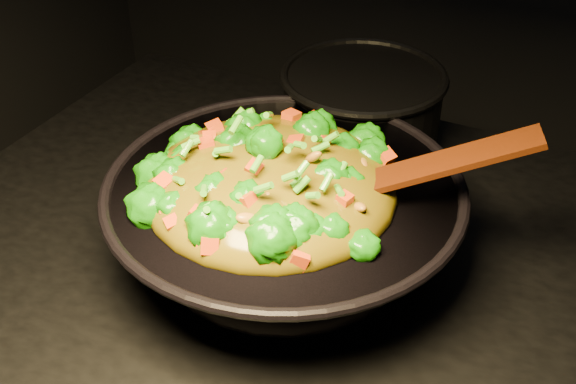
% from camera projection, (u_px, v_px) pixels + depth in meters
% --- Properties ---
extents(wok, '(0.55, 0.55, 0.12)m').
position_uv_depth(wok, '(284.00, 225.00, 0.88)').
color(wok, black).
rests_on(wok, stovetop).
extents(stir_fry, '(0.38, 0.38, 0.10)m').
position_uv_depth(stir_fry, '(270.00, 155.00, 0.81)').
color(stir_fry, '#1A7B08').
rests_on(stir_fry, wok).
extents(spatula, '(0.26, 0.13, 0.11)m').
position_uv_depth(spatula, '(415.00, 171.00, 0.79)').
color(spatula, '#3D1A09').
rests_on(spatula, wok).
extents(back_pot, '(0.25, 0.25, 0.13)m').
position_uv_depth(back_pot, '(361.00, 112.00, 1.09)').
color(back_pot, black).
rests_on(back_pot, stovetop).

